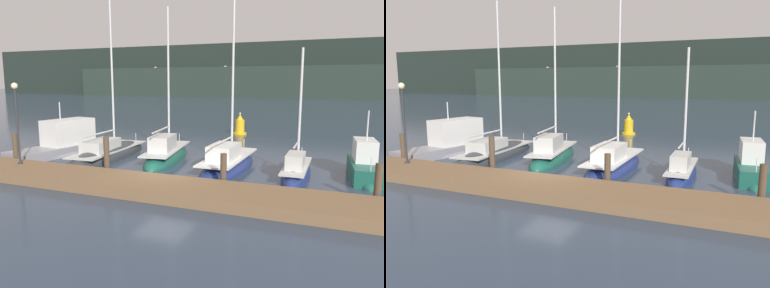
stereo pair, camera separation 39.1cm
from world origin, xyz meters
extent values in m
plane|color=#2D3D51|center=(0.00, 0.00, 0.00)|extent=(400.00, 400.00, 0.00)
cube|color=brown|center=(0.00, -1.90, 0.23)|extent=(27.74, 2.80, 0.45)
cylinder|color=#4C3D2D|center=(-9.08, -0.25, 0.88)|extent=(0.28, 0.28, 1.76)
cylinder|color=#4C3D2D|center=(-3.03, -0.25, 0.98)|extent=(0.28, 0.28, 1.95)
cylinder|color=#4C3D2D|center=(3.03, -0.25, 0.78)|extent=(0.28, 0.28, 1.55)
cylinder|color=#4C3D2D|center=(9.08, -0.25, 0.81)|extent=(0.28, 0.28, 1.63)
ellipsoid|color=gray|center=(-9.06, 3.21, 0.00)|extent=(3.40, 7.74, 1.13)
cube|color=gray|center=(-9.06, 3.21, 0.28)|extent=(3.10, 6.97, 0.57)
cube|color=silver|center=(-8.95, 3.95, 1.38)|extent=(2.04, 3.49, 1.63)
cube|color=black|center=(-8.73, 5.43, 1.63)|extent=(1.42, 0.50, 0.72)
cylinder|color=silver|center=(-9.04, 3.36, 2.77)|extent=(0.07, 0.07, 1.13)
cylinder|color=silver|center=(-9.53, 0.10, 0.87)|extent=(0.04, 0.04, 0.60)
ellipsoid|color=#2D3338|center=(-5.66, 3.75, 0.00)|extent=(2.88, 8.26, 1.62)
cube|color=silver|center=(-5.66, 3.75, 0.49)|extent=(2.42, 6.94, 0.08)
cube|color=silver|center=(-5.58, 2.78, 0.87)|extent=(1.54, 2.70, 0.68)
cylinder|color=silver|center=(-5.72, 4.40, 4.96)|extent=(0.12, 0.12, 8.93)
cylinder|color=silver|center=(-5.57, 2.73, 1.60)|extent=(0.37, 3.34, 0.09)
cylinder|color=silver|center=(-5.98, 7.47, 0.74)|extent=(0.04, 0.04, 0.50)
ellipsoid|color=#195647|center=(-2.02, 4.42, 0.00)|extent=(3.09, 7.06, 1.57)
cube|color=silver|center=(-2.02, 4.42, 0.65)|extent=(2.59, 5.93, 0.08)
cube|color=silver|center=(-1.87, 3.61, 1.12)|extent=(1.51, 2.36, 0.87)
cylinder|color=silver|center=(-2.12, 4.96, 4.77)|extent=(0.12, 0.12, 8.25)
cylinder|color=silver|center=(-1.83, 3.36, 1.94)|extent=(0.67, 3.20, 0.09)
cylinder|color=silver|center=(-2.59, 7.51, 0.90)|extent=(0.04, 0.04, 0.50)
ellipsoid|color=navy|center=(2.11, 3.56, 0.00)|extent=(2.10, 6.98, 1.27)
cube|color=silver|center=(2.11, 3.56, 0.62)|extent=(1.77, 5.87, 0.08)
cube|color=silver|center=(2.11, 2.73, 1.05)|extent=(1.26, 2.24, 0.77)
cylinder|color=silver|center=(2.11, 4.12, 5.17)|extent=(0.12, 0.12, 9.11)
cylinder|color=silver|center=(2.11, 2.44, 1.64)|extent=(0.10, 3.37, 0.09)
cylinder|color=silver|center=(2.11, 6.77, 0.87)|extent=(0.04, 0.04, 0.50)
ellipsoid|color=navy|center=(5.73, 3.09, 0.00)|extent=(1.37, 5.41, 1.44)
cube|color=silver|center=(5.73, 3.09, 0.54)|extent=(1.15, 4.55, 0.08)
cube|color=silver|center=(5.74, 2.44, 0.93)|extent=(0.80, 1.74, 0.70)
cylinder|color=silver|center=(5.72, 3.52, 3.38)|extent=(0.12, 0.12, 5.68)
cylinder|color=silver|center=(5.74, 2.54, 1.70)|extent=(0.12, 1.96, 0.09)
cylinder|color=silver|center=(5.69, 5.57, 0.79)|extent=(0.04, 0.04, 0.50)
ellipsoid|color=#195647|center=(8.80, 3.97, 0.00)|extent=(1.75, 4.60, 1.26)
cube|color=#195647|center=(8.80, 3.97, 0.40)|extent=(1.60, 4.14, 0.80)
cube|color=silver|center=(8.77, 4.42, 1.32)|extent=(1.11, 2.05, 1.05)
cube|color=black|center=(8.70, 5.32, 1.48)|extent=(0.86, 0.28, 0.47)
cylinder|color=silver|center=(8.80, 4.06, 2.56)|extent=(0.07, 0.07, 1.43)
cylinder|color=silver|center=(8.94, 2.08, 1.10)|extent=(0.04, 0.04, 0.60)
cylinder|color=gold|center=(-0.83, 16.65, 0.08)|extent=(1.21, 1.21, 0.16)
cylinder|color=gold|center=(-0.83, 16.65, 0.73)|extent=(0.81, 0.81, 1.13)
cone|color=gold|center=(-0.83, 16.65, 1.54)|extent=(0.57, 0.57, 0.50)
sphere|color=#F9EAB7|center=(-0.83, 16.65, 1.84)|extent=(0.16, 0.16, 0.16)
cylinder|color=#2D2D33|center=(-7.54, -1.40, 0.48)|extent=(0.24, 0.24, 0.06)
cylinder|color=#2D2D33|center=(-7.54, -1.40, 2.39)|extent=(0.10, 0.10, 3.76)
sphere|color=#F9EAB7|center=(-7.54, -1.40, 4.41)|extent=(0.32, 0.32, 0.32)
cube|color=#1E2823|center=(0.00, 104.54, 8.08)|extent=(240.00, 16.00, 16.17)
cube|color=#26332C|center=(-3.67, 94.54, 4.43)|extent=(144.00, 10.00, 8.86)
cube|color=#F4DB8C|center=(-51.43, 96.49, 9.01)|extent=(0.80, 0.10, 0.80)
cube|color=#F4DB8C|center=(4.86, 96.49, 4.02)|extent=(0.80, 0.10, 0.80)
cube|color=#F4DB8C|center=(-27.30, 96.49, 8.96)|extent=(0.80, 0.10, 0.80)
camera|label=1|loc=(7.80, -15.41, 4.62)|focal=35.00mm
camera|label=2|loc=(8.16, -15.26, 4.62)|focal=35.00mm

